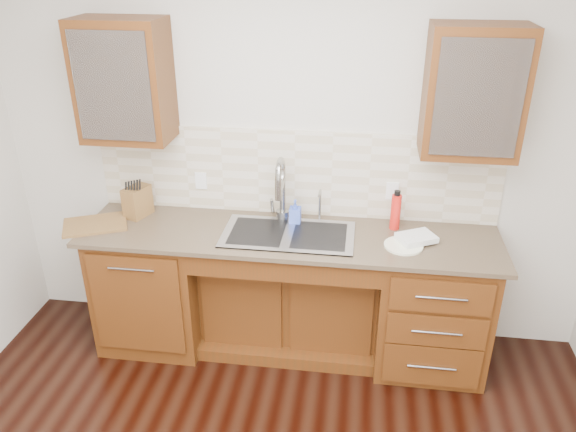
# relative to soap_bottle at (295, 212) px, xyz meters

# --- Properties ---
(wall_back) EXTENTS (4.00, 0.10, 2.70)m
(wall_back) POSITION_rel_soap_bottle_xyz_m (-0.02, 0.22, 0.36)
(wall_back) COLOR beige
(wall_back) RESTS_ON ground
(base_cabinet_left) EXTENTS (0.70, 0.62, 0.88)m
(base_cabinet_left) POSITION_rel_soap_bottle_xyz_m (-0.97, -0.14, -0.55)
(base_cabinet_left) COLOR #593014
(base_cabinet_left) RESTS_ON ground
(base_cabinet_center) EXTENTS (1.20, 0.44, 0.70)m
(base_cabinet_center) POSITION_rel_soap_bottle_xyz_m (-0.02, -0.05, -0.64)
(base_cabinet_center) COLOR #593014
(base_cabinet_center) RESTS_ON ground
(base_cabinet_right) EXTENTS (0.70, 0.62, 0.88)m
(base_cabinet_right) POSITION_rel_soap_bottle_xyz_m (0.93, -0.14, -0.55)
(base_cabinet_right) COLOR #593014
(base_cabinet_right) RESTS_ON ground
(countertop) EXTENTS (2.70, 0.65, 0.03)m
(countertop) POSITION_rel_soap_bottle_xyz_m (-0.02, -0.16, -0.10)
(countertop) COLOR #84705B
(countertop) RESTS_ON base_cabinet_left
(backsplash) EXTENTS (2.70, 0.02, 0.59)m
(backsplash) POSITION_rel_soap_bottle_xyz_m (-0.02, 0.16, 0.21)
(backsplash) COLOR beige
(backsplash) RESTS_ON wall_back
(sink) EXTENTS (0.84, 0.46, 0.19)m
(sink) POSITION_rel_soap_bottle_xyz_m (-0.02, -0.17, -0.17)
(sink) COLOR #9E9EA5
(sink) RESTS_ON countertop
(faucet) EXTENTS (0.04, 0.04, 0.40)m
(faucet) POSITION_rel_soap_bottle_xyz_m (-0.09, 0.06, 0.12)
(faucet) COLOR #999993
(faucet) RESTS_ON countertop
(filter_tap) EXTENTS (0.02, 0.02, 0.24)m
(filter_tap) POSITION_rel_soap_bottle_xyz_m (0.16, 0.07, 0.04)
(filter_tap) COLOR #999993
(filter_tap) RESTS_ON countertop
(upper_cabinet_left) EXTENTS (0.55, 0.34, 0.75)m
(upper_cabinet_left) POSITION_rel_soap_bottle_xyz_m (-1.07, -0.00, 0.83)
(upper_cabinet_left) COLOR #593014
(upper_cabinet_left) RESTS_ON wall_back
(upper_cabinet_right) EXTENTS (0.55, 0.34, 0.75)m
(upper_cabinet_right) POSITION_rel_soap_bottle_xyz_m (1.03, -0.00, 0.83)
(upper_cabinet_right) COLOR #593014
(upper_cabinet_right) RESTS_ON wall_back
(outlet_left) EXTENTS (0.08, 0.01, 0.12)m
(outlet_left) POSITION_rel_soap_bottle_xyz_m (-0.67, 0.14, 0.13)
(outlet_left) COLOR white
(outlet_left) RESTS_ON backsplash
(outlet_right) EXTENTS (0.08, 0.01, 0.12)m
(outlet_right) POSITION_rel_soap_bottle_xyz_m (0.63, 0.14, 0.13)
(outlet_right) COLOR white
(outlet_right) RESTS_ON backsplash
(soap_bottle) EXTENTS (0.08, 0.08, 0.17)m
(soap_bottle) POSITION_rel_soap_bottle_xyz_m (0.00, 0.00, 0.00)
(soap_bottle) COLOR #4260D5
(soap_bottle) RESTS_ON countertop
(water_bottle) EXTENTS (0.07, 0.07, 0.24)m
(water_bottle) POSITION_rel_soap_bottle_xyz_m (0.65, 0.01, 0.04)
(water_bottle) COLOR red
(water_bottle) RESTS_ON countertop
(plate) EXTENTS (0.29, 0.29, 0.01)m
(plate) POSITION_rel_soap_bottle_xyz_m (0.70, -0.23, -0.08)
(plate) COLOR #EFF0CA
(plate) RESTS_ON countertop
(dish_towel) EXTENTS (0.27, 0.25, 0.04)m
(dish_towel) POSITION_rel_soap_bottle_xyz_m (0.78, -0.16, -0.05)
(dish_towel) COLOR white
(dish_towel) RESTS_ON plate
(knife_block) EXTENTS (0.17, 0.22, 0.21)m
(knife_block) POSITION_rel_soap_bottle_xyz_m (-1.08, -0.03, 0.02)
(knife_block) COLOR brown
(knife_block) RESTS_ON countertop
(cutting_board) EXTENTS (0.48, 0.42, 0.02)m
(cutting_board) POSITION_rel_soap_bottle_xyz_m (-1.31, -0.22, -0.07)
(cutting_board) COLOR brown
(cutting_board) RESTS_ON countertop
(cup_left_a) EXTENTS (0.14, 0.14, 0.10)m
(cup_left_a) POSITION_rel_soap_bottle_xyz_m (-1.13, -0.00, 0.78)
(cup_left_a) COLOR white
(cup_left_a) RESTS_ON upper_cabinet_left
(cup_left_b) EXTENTS (0.13, 0.13, 0.09)m
(cup_left_b) POSITION_rel_soap_bottle_xyz_m (-0.92, -0.00, 0.78)
(cup_left_b) COLOR silver
(cup_left_b) RESTS_ON upper_cabinet_left
(cup_right_a) EXTENTS (0.13, 0.13, 0.09)m
(cup_right_a) POSITION_rel_soap_bottle_xyz_m (0.92, -0.00, 0.77)
(cup_right_a) COLOR white
(cup_right_a) RESTS_ON upper_cabinet_right
(cup_right_b) EXTENTS (0.10, 0.10, 0.09)m
(cup_right_b) POSITION_rel_soap_bottle_xyz_m (1.11, -0.00, 0.78)
(cup_right_b) COLOR white
(cup_right_b) RESTS_ON upper_cabinet_right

